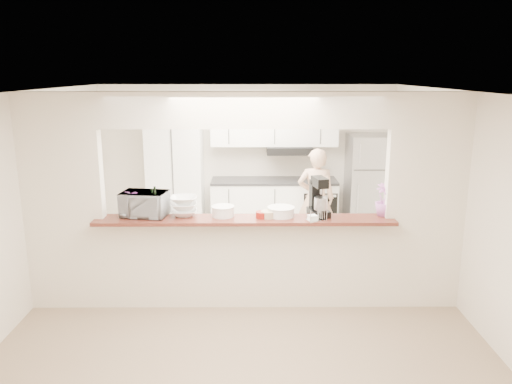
{
  "coord_description": "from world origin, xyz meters",
  "views": [
    {
      "loc": [
        0.09,
        -5.47,
        2.71
      ],
      "look_at": [
        0.13,
        0.3,
        1.31
      ],
      "focal_mm": 35.0,
      "sensor_mm": 36.0,
      "label": 1
    }
  ],
  "objects_px": {
    "stand_mixer": "(318,198)",
    "toaster_oven": "(145,204)",
    "refrigerator": "(370,186)",
    "person": "(316,199)"
  },
  "relations": [
    {
      "from": "stand_mixer",
      "to": "toaster_oven",
      "type": "bearing_deg",
      "value": -179.57
    },
    {
      "from": "refrigerator",
      "to": "toaster_oven",
      "type": "bearing_deg",
      "value": -140.91
    },
    {
      "from": "toaster_oven",
      "to": "person",
      "type": "height_order",
      "value": "person"
    },
    {
      "from": "stand_mixer",
      "to": "person",
      "type": "xyz_separation_m",
      "value": [
        0.23,
        1.96,
        -0.51
      ]
    },
    {
      "from": "refrigerator",
      "to": "stand_mixer",
      "type": "height_order",
      "value": "refrigerator"
    },
    {
      "from": "refrigerator",
      "to": "toaster_oven",
      "type": "height_order",
      "value": "refrigerator"
    },
    {
      "from": "stand_mixer",
      "to": "person",
      "type": "height_order",
      "value": "person"
    },
    {
      "from": "stand_mixer",
      "to": "person",
      "type": "distance_m",
      "value": 2.04
    },
    {
      "from": "person",
      "to": "stand_mixer",
      "type": "bearing_deg",
      "value": 90.49
    },
    {
      "from": "refrigerator",
      "to": "stand_mixer",
      "type": "relative_size",
      "value": 3.75
    }
  ]
}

